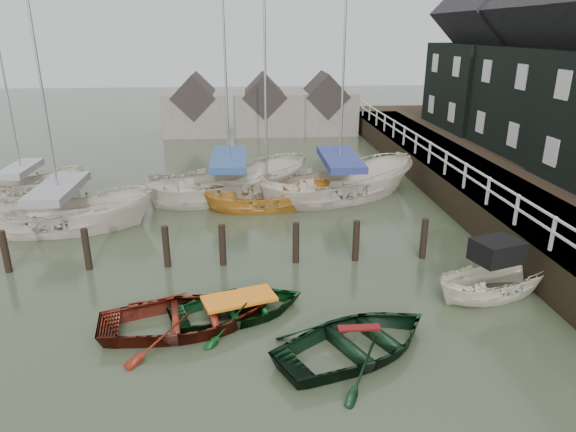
{
  "coord_description": "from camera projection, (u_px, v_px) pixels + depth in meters",
  "views": [
    {
      "loc": [
        -0.3,
        -12.45,
        7.26
      ],
      "look_at": [
        0.99,
        3.66,
        1.4
      ],
      "focal_mm": 32.0,
      "sensor_mm": 36.0,
      "label": 1
    }
  ],
  "objects": [
    {
      "name": "mooring_pilings",
      "position": [
        225.0,
        251.0,
        16.72
      ],
      "size": [
        13.72,
        0.22,
        1.8
      ],
      "color": "black",
      "rests_on": "ground"
    },
    {
      "name": "sailboat_d",
      "position": [
        339.0,
        196.0,
        23.7
      ],
      "size": [
        8.45,
        5.73,
        12.27
      ],
      "rotation": [
        0.0,
        0.0,
        1.96
      ],
      "color": "beige",
      "rests_on": "ground"
    },
    {
      "name": "rowboat_red",
      "position": [
        187.0,
        328.0,
        13.3
      ],
      "size": [
        4.78,
        3.76,
        0.9
      ],
      "primitive_type": "imported",
      "rotation": [
        0.0,
        0.0,
        1.74
      ],
      "color": "#59170C",
      "rests_on": "ground"
    },
    {
      "name": "rowboat_dkgreen",
      "position": [
        358.0,
        352.0,
        12.28
      ],
      "size": [
        5.13,
        4.6,
        0.87
      ],
      "primitive_type": "imported",
      "rotation": [
        0.0,
        0.0,
        2.04
      ],
      "color": "black",
      "rests_on": "ground"
    },
    {
      "name": "pier",
      "position": [
        458.0,
        179.0,
        24.0
      ],
      "size": [
        3.04,
        32.0,
        2.7
      ],
      "color": "black",
      "rests_on": "ground"
    },
    {
      "name": "motorboat",
      "position": [
        494.0,
        290.0,
        15.02
      ],
      "size": [
        4.21,
        2.61,
        2.36
      ],
      "rotation": [
        0.0,
        0.0,
        1.88
      ],
      "color": "beige",
      "rests_on": "ground"
    },
    {
      "name": "sailboat_e",
      "position": [
        25.0,
        194.0,
        23.96
      ],
      "size": [
        5.76,
        3.61,
        9.07
      ],
      "rotation": [
        0.0,
        0.0,
        1.89
      ],
      "color": "beige",
      "rests_on": "ground"
    },
    {
      "name": "far_sheds",
      "position": [
        262.0,
        108.0,
        37.95
      ],
      "size": [
        14.0,
        4.08,
        4.39
      ],
      "color": "#665B51",
      "rests_on": "ground"
    },
    {
      "name": "sailboat_a",
      "position": [
        64.0,
        226.0,
        20.0
      ],
      "size": [
        7.18,
        3.22,
        11.68
      ],
      "rotation": [
        0.0,
        0.0,
        1.66
      ],
      "color": "beige",
      "rests_on": "ground"
    },
    {
      "name": "sailboat_c",
      "position": [
        267.0,
        207.0,
        22.37
      ],
      "size": [
        5.57,
        2.22,
        10.18
      ],
      "rotation": [
        0.0,
        0.0,
        1.6
      ],
      "color": "#B77222",
      "rests_on": "ground"
    },
    {
      "name": "ground",
      "position": [
        263.0,
        310.0,
        14.16
      ],
      "size": [
        120.0,
        120.0,
        0.0
      ],
      "primitive_type": "plane",
      "color": "#2D3622",
      "rests_on": "ground"
    },
    {
      "name": "rowboat_green",
      "position": [
        240.0,
        315.0,
        13.88
      ],
      "size": [
        4.33,
        3.65,
        0.77
      ],
      "primitive_type": "imported",
      "rotation": [
        0.0,
        0.0,
        1.88
      ],
      "color": "black",
      "rests_on": "ground"
    },
    {
      "name": "land_strip",
      "position": [
        567.0,
        191.0,
        24.66
      ],
      "size": [
        14.0,
        38.0,
        1.5
      ],
      "primitive_type": "cube",
      "color": "black",
      "rests_on": "ground"
    },
    {
      "name": "sailboat_b",
      "position": [
        230.0,
        195.0,
        23.76
      ],
      "size": [
        8.33,
        5.64,
        12.27
      ],
      "rotation": [
        0.0,
        0.0,
        1.95
      ],
      "color": "beige",
      "rests_on": "ground"
    }
  ]
}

